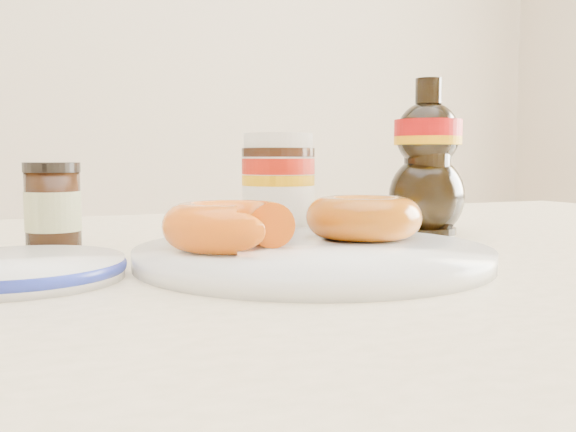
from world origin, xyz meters
name	(u,v)px	position (x,y,z in m)	size (l,w,h in m)	color
dining_table	(347,332)	(0.00, 0.10, 0.67)	(1.40, 0.90, 0.75)	#FFE5C2
plate	(313,254)	(-0.07, 0.03, 0.76)	(0.29, 0.29, 0.01)	white
donut_bitten	(229,226)	(-0.14, 0.04, 0.78)	(0.11, 0.11, 0.04)	#CB440B
donut_whole	(364,217)	(0.00, 0.06, 0.78)	(0.10, 0.10, 0.04)	#914A09
nutella_jar	(278,181)	(-0.03, 0.21, 0.81)	(0.08, 0.08, 0.11)	white
syrup_bottle	(427,157)	(0.14, 0.17, 0.84)	(0.09, 0.08, 0.17)	black
dark_jar	(53,208)	(-0.26, 0.19, 0.79)	(0.05, 0.05, 0.08)	black
blue_rim_saucer	(17,269)	(-0.29, 0.05, 0.76)	(0.15, 0.15, 0.02)	white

